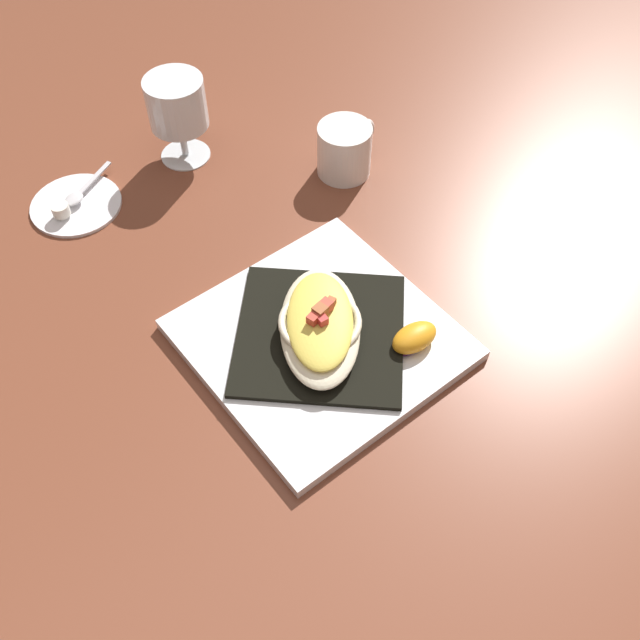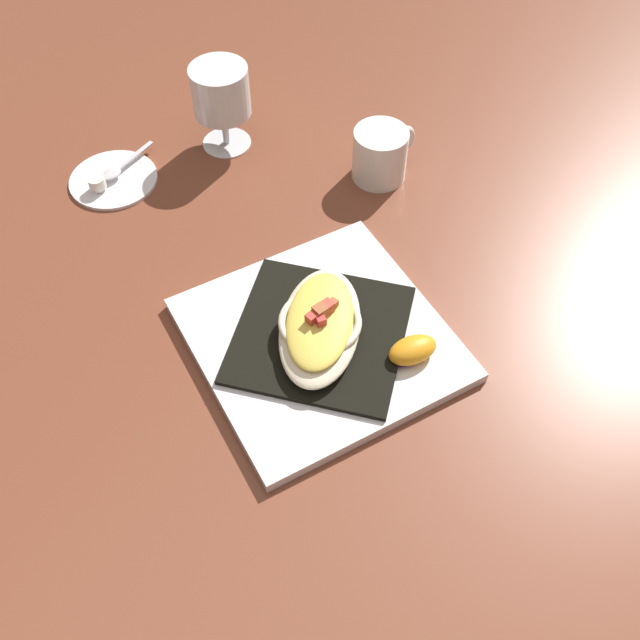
{
  "view_description": "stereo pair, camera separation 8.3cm",
  "coord_description": "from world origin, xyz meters",
  "views": [
    {
      "loc": [
        -0.39,
        -0.32,
        0.7
      ],
      "look_at": [
        0.0,
        0.0,
        0.04
      ],
      "focal_mm": 40.68,
      "sensor_mm": 36.0,
      "label": 1
    },
    {
      "loc": [
        -0.33,
        -0.38,
        0.7
      ],
      "look_at": [
        0.0,
        0.0,
        0.04
      ],
      "focal_mm": 40.68,
      "sensor_mm": 36.0,
      "label": 2
    }
  ],
  "objects": [
    {
      "name": "ground_plane",
      "position": [
        0.0,
        0.0,
        0.0
      ],
      "size": [
        2.6,
        2.6,
        0.0
      ],
      "primitive_type": "plane",
      "color": "brown"
    },
    {
      "name": "folded_napkin",
      "position": [
        0.0,
        0.0,
        0.02
      ],
      "size": [
        0.27,
        0.27,
        0.01
      ],
      "primitive_type": "cube",
      "rotation": [
        0.0,
        0.0,
        0.6
      ],
      "color": "black",
      "rests_on": "square_plate"
    },
    {
      "name": "square_plate",
      "position": [
        0.0,
        0.0,
        0.01
      ],
      "size": [
        0.33,
        0.33,
        0.01
      ],
      "primitive_type": "cube",
      "rotation": [
        0.0,
        0.0,
        -0.22
      ],
      "color": "white",
      "rests_on": "ground_plane"
    },
    {
      "name": "gratin_dish",
      "position": [
        0.0,
        -0.0,
        0.04
      ],
      "size": [
        0.19,
        0.18,
        0.05
      ],
      "color": "beige",
      "rests_on": "folded_napkin"
    },
    {
      "name": "creamer_cup_0",
      "position": [
        -0.06,
        0.4,
        0.02
      ],
      "size": [
        0.02,
        0.02,
        0.02
      ],
      "primitive_type": "cylinder",
      "color": "white",
      "rests_on": "creamer_saucer"
    },
    {
      "name": "coffee_mug",
      "position": [
        0.26,
        0.17,
        0.03
      ],
      "size": [
        0.11,
        0.08,
        0.08
      ],
      "color": "white",
      "rests_on": "ground_plane"
    },
    {
      "name": "orange_garnish",
      "position": [
        0.06,
        -0.09,
        0.03
      ],
      "size": [
        0.07,
        0.05,
        0.03
      ],
      "color": "#5A2364",
      "rests_on": "square_plate"
    },
    {
      "name": "creamer_saucer",
      "position": [
        -0.03,
        0.41,
        0.0
      ],
      "size": [
        0.12,
        0.12,
        0.01
      ],
      "primitive_type": "cylinder",
      "color": "white",
      "rests_on": "ground_plane"
    },
    {
      "name": "stemmed_glass",
      "position": [
        0.14,
        0.37,
        0.08
      ],
      "size": [
        0.08,
        0.08,
        0.13
      ],
      "color": "white",
      "rests_on": "ground_plane"
    },
    {
      "name": "spoon",
      "position": [
        -0.02,
        0.41,
        0.01
      ],
      "size": [
        0.1,
        0.04,
        0.01
      ],
      "color": "silver",
      "rests_on": "creamer_saucer"
    }
  ]
}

